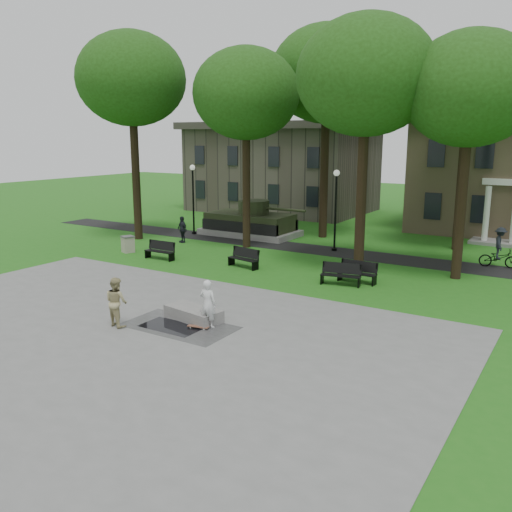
{
  "coord_description": "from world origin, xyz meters",
  "views": [
    {
      "loc": [
        13.16,
        -16.64,
        6.6
      ],
      "look_at": [
        0.71,
        3.26,
        1.4
      ],
      "focal_mm": 38.0,
      "sensor_mm": 36.0,
      "label": 1
    }
  ],
  "objects_px": {
    "concrete_block": "(194,314)",
    "park_bench_0": "(161,250)",
    "friend_watching": "(116,302)",
    "cyclist": "(499,251)",
    "skateboarder": "(208,304)",
    "trash_bin": "(128,244)"
  },
  "relations": [
    {
      "from": "park_bench_0",
      "to": "concrete_block",
      "type": "bearing_deg",
      "value": -42.5
    },
    {
      "from": "friend_watching",
      "to": "cyclist",
      "type": "xyz_separation_m",
      "value": [
        10.05,
        16.72,
        -0.05
      ]
    },
    {
      "from": "friend_watching",
      "to": "cyclist",
      "type": "distance_m",
      "value": 19.51
    },
    {
      "from": "concrete_block",
      "to": "skateboarder",
      "type": "height_order",
      "value": "skateboarder"
    },
    {
      "from": "cyclist",
      "to": "concrete_block",
      "type": "bearing_deg",
      "value": 140.62
    },
    {
      "from": "park_bench_0",
      "to": "trash_bin",
      "type": "bearing_deg",
      "value": 172.08
    },
    {
      "from": "concrete_block",
      "to": "cyclist",
      "type": "distance_m",
      "value": 16.89
    },
    {
      "from": "concrete_block",
      "to": "trash_bin",
      "type": "distance_m",
      "value": 12.97
    },
    {
      "from": "concrete_block",
      "to": "friend_watching",
      "type": "bearing_deg",
      "value": -134.06
    },
    {
      "from": "skateboarder",
      "to": "cyclist",
      "type": "bearing_deg",
      "value": -120.0
    },
    {
      "from": "trash_bin",
      "to": "park_bench_0",
      "type": "bearing_deg",
      "value": -7.12
    },
    {
      "from": "skateboarder",
      "to": "friend_watching",
      "type": "height_order",
      "value": "friend_watching"
    },
    {
      "from": "cyclist",
      "to": "trash_bin",
      "type": "distance_m",
      "value": 20.25
    },
    {
      "from": "concrete_block",
      "to": "skateboarder",
      "type": "bearing_deg",
      "value": -21.1
    },
    {
      "from": "cyclist",
      "to": "park_bench_0",
      "type": "distance_m",
      "value": 17.81
    },
    {
      "from": "concrete_block",
      "to": "cyclist",
      "type": "xyz_separation_m",
      "value": [
        8.16,
        14.78,
        0.61
      ]
    },
    {
      "from": "concrete_block",
      "to": "park_bench_0",
      "type": "distance_m",
      "value": 10.53
    },
    {
      "from": "cyclist",
      "to": "trash_bin",
      "type": "relative_size",
      "value": 2.18
    },
    {
      "from": "trash_bin",
      "to": "skateboarder",
      "type": "bearing_deg",
      "value": -33.58
    },
    {
      "from": "skateboarder",
      "to": "cyclist",
      "type": "distance_m",
      "value": 16.77
    },
    {
      "from": "trash_bin",
      "to": "concrete_block",
      "type": "bearing_deg",
      "value": -34.55
    },
    {
      "from": "friend_watching",
      "to": "park_bench_0",
      "type": "relative_size",
      "value": 0.98
    }
  ]
}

